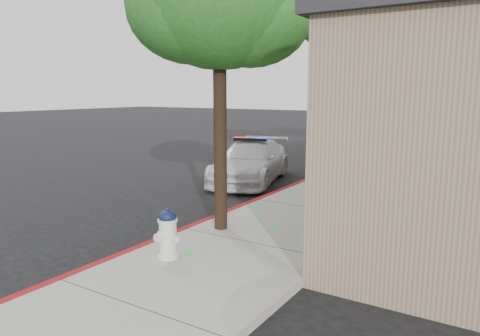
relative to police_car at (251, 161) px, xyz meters
name	(u,v)px	position (x,y,z in m)	size (l,w,h in m)	color
ground	(182,235)	(1.69, -5.61, -0.68)	(120.00, 120.00, 0.00)	black
sidewalk	(311,210)	(3.29, -2.61, -0.60)	(3.20, 60.00, 0.15)	gray
red_curb	(256,202)	(1.75, -2.61, -0.60)	(0.14, 60.00, 0.16)	maroon
police_car	(251,161)	(0.00, 0.00, 0.00)	(3.03, 4.98, 1.47)	silver
fire_hydrant	(168,233)	(2.58, -7.05, -0.09)	(0.50, 0.43, 0.87)	silver
street_tree_near	(219,3)	(2.40, -5.20, 3.95)	(3.42, 3.28, 6.00)	black
street_tree_mid	(358,5)	(3.07, 1.08, 4.82)	(3.91, 3.71, 7.09)	black
street_tree_far	(391,54)	(2.46, 7.59, 3.86)	(3.18, 3.14, 5.83)	black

